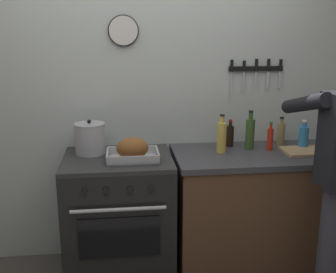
# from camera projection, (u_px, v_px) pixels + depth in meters

# --- Properties ---
(wall_back) EXTENTS (6.00, 0.13, 2.60)m
(wall_back) POSITION_uv_depth(u_px,v_px,m) (145.00, 92.00, 3.12)
(wall_back) COLOR silver
(wall_back) RESTS_ON ground
(counter_block) EXTENTS (2.03, 0.65, 0.90)m
(counter_block) POSITION_uv_depth(u_px,v_px,m) (306.00, 207.00, 3.12)
(counter_block) COLOR brown
(counter_block) RESTS_ON ground
(stove) EXTENTS (0.76, 0.67, 0.90)m
(stove) POSITION_uv_depth(u_px,v_px,m) (119.00, 216.00, 2.96)
(stove) COLOR black
(stove) RESTS_ON ground
(roasting_pan) EXTENTS (0.35, 0.26, 0.16)m
(roasting_pan) POSITION_uv_depth(u_px,v_px,m) (132.00, 151.00, 2.77)
(roasting_pan) COLOR #B7B7BC
(roasting_pan) RESTS_ON stove
(stock_pot) EXTENTS (0.22, 0.22, 0.25)m
(stock_pot) POSITION_uv_depth(u_px,v_px,m) (90.00, 138.00, 2.91)
(stock_pot) COLOR #B7B7BC
(stock_pot) RESTS_ON stove
(cutting_board) EXTENTS (0.36, 0.24, 0.02)m
(cutting_board) POSITION_uv_depth(u_px,v_px,m) (308.00, 151.00, 2.96)
(cutting_board) COLOR tan
(cutting_board) RESTS_ON counter_block
(bottle_soy_sauce) EXTENTS (0.06, 0.06, 0.21)m
(bottle_soy_sauce) POSITION_uv_depth(u_px,v_px,m) (230.00, 135.00, 3.10)
(bottle_soy_sauce) COLOR black
(bottle_soy_sauce) RESTS_ON counter_block
(bottle_olive_oil) EXTENTS (0.07, 0.07, 0.29)m
(bottle_olive_oil) POSITION_uv_depth(u_px,v_px,m) (250.00, 133.00, 3.02)
(bottle_olive_oil) COLOR #385623
(bottle_olive_oil) RESTS_ON counter_block
(bottle_vinegar) EXTENTS (0.06, 0.06, 0.22)m
(bottle_vinegar) POSITION_uv_depth(u_px,v_px,m) (281.00, 133.00, 3.15)
(bottle_vinegar) COLOR #997F4C
(bottle_vinegar) RESTS_ON counter_block
(bottle_hot_sauce) EXTENTS (0.05, 0.05, 0.21)m
(bottle_hot_sauce) POSITION_uv_depth(u_px,v_px,m) (270.00, 138.00, 3.00)
(bottle_hot_sauce) COLOR red
(bottle_hot_sauce) RESTS_ON counter_block
(bottle_cooking_oil) EXTENTS (0.07, 0.07, 0.28)m
(bottle_cooking_oil) POSITION_uv_depth(u_px,v_px,m) (222.00, 137.00, 2.94)
(bottle_cooking_oil) COLOR gold
(bottle_cooking_oil) RESTS_ON counter_block
(bottle_dish_soap) EXTENTS (0.07, 0.07, 0.22)m
(bottle_dish_soap) POSITION_uv_depth(u_px,v_px,m) (303.00, 137.00, 3.04)
(bottle_dish_soap) COLOR #338CCC
(bottle_dish_soap) RESTS_ON counter_block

